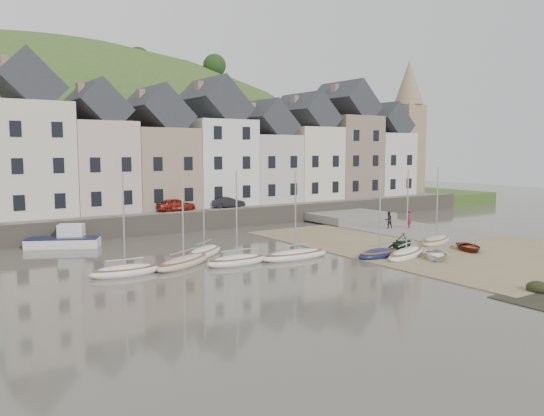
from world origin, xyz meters
TOP-DOWN VIEW (x-y plane):
  - ground at (0.00, 0.00)m, footprint 160.00×160.00m
  - quay_land at (0.00, 32.00)m, footprint 90.00×30.00m
  - quay_street at (0.00, 20.50)m, footprint 70.00×7.00m
  - seawall at (0.00, 17.00)m, footprint 70.00×1.20m
  - beach at (11.00, 0.00)m, footprint 18.00×26.00m
  - slipway at (15.00, 8.00)m, footprint 8.00×18.00m
  - hillside at (-5.00, 60.00)m, footprint 134.40×84.00m
  - townhouse_terrace at (1.76, 24.00)m, footprint 61.05×8.00m
  - church_spire at (34.55, 24.00)m, footprint 4.00×4.00m
  - sailboat_0 at (-12.52, 3.03)m, footprint 4.31×1.71m
  - sailboat_1 at (-5.86, 5.86)m, footprint 4.46×3.92m
  - sailboat_2 at (-8.55, 3.45)m, footprint 5.26×3.85m
  - sailboat_3 at (-5.47, 1.94)m, footprint 4.34×1.58m
  - sailboat_4 at (-1.21, 1.33)m, footprint 5.25×1.61m
  - sailboat_5 at (3.90, -1.52)m, footprint 4.06×1.85m
  - sailboat_6 at (5.46, -2.57)m, footprint 5.37×3.24m
  - sailboat_7 at (11.50, -0.16)m, footprint 4.62×2.80m
  - motorboat_2 at (-13.23, 14.74)m, footprint 5.55×3.91m
  - rowboat_white at (6.45, -4.24)m, footprint 3.82×3.85m
  - rowboat_green at (6.49, -1.19)m, footprint 3.01×2.73m
  - rowboat_red at (10.89, -3.65)m, footprint 3.26×3.57m
  - person_red at (15.89, 6.66)m, footprint 0.74×0.64m
  - person_dark at (14.14, 7.54)m, footprint 0.91×0.80m
  - car_left at (-1.93, 19.50)m, footprint 3.77×1.77m
  - car_right at (3.73, 19.50)m, footprint 3.49×1.77m

SIDE VIEW (x-z plane):
  - hillside at x=-5.00m, z-range -59.99..24.01m
  - ground at x=0.00m, z-range 0.00..0.00m
  - beach at x=11.00m, z-range 0.00..0.06m
  - slipway at x=15.00m, z-range 0.00..0.12m
  - sailboat_4 at x=-1.21m, z-range -2.90..3.42m
  - sailboat_2 at x=-8.55m, z-range -2.90..3.42m
  - sailboat_6 at x=5.46m, z-range -2.90..3.42m
  - sailboat_1 at x=-5.86m, z-range -2.90..3.42m
  - sailboat_7 at x=11.50m, z-range -2.90..3.42m
  - sailboat_3 at x=-5.47m, z-range -2.90..3.42m
  - sailboat_0 at x=-12.52m, z-range -2.90..3.42m
  - sailboat_5 at x=3.90m, z-range -2.89..3.43m
  - rowboat_red at x=10.89m, z-range 0.06..0.66m
  - rowboat_white at x=6.45m, z-range 0.06..0.72m
  - motorboat_2 at x=-13.23m, z-range -0.27..1.43m
  - rowboat_green at x=6.49m, z-range 0.06..1.44m
  - quay_land at x=0.00m, z-range 0.00..1.50m
  - seawall at x=0.00m, z-range 0.00..1.80m
  - person_dark at x=14.14m, z-range 0.12..1.69m
  - person_red at x=15.89m, z-range 0.12..1.82m
  - quay_street at x=0.00m, z-range 1.50..1.60m
  - car_right at x=3.73m, z-range 1.60..2.70m
  - car_left at x=-1.93m, z-range 1.60..2.85m
  - townhouse_terrace at x=1.76m, z-range 0.36..14.29m
  - church_spire at x=34.55m, z-range 2.06..20.06m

